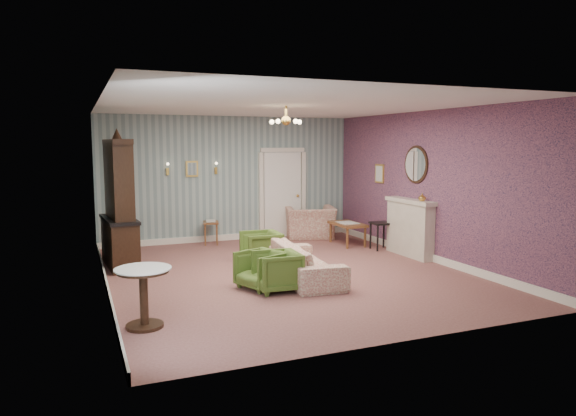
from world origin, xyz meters
name	(u,v)px	position (x,y,z in m)	size (l,w,h in m)	color
floor	(286,273)	(0.00, 0.00, 0.00)	(7.00, 7.00, 0.00)	#87564E
ceiling	(286,106)	(0.00, 0.00, 2.90)	(7.00, 7.00, 0.00)	white
wall_back	(230,179)	(0.00, 3.50, 1.45)	(6.00, 6.00, 0.00)	slate
wall_front	(404,217)	(0.00, -3.50, 1.45)	(6.00, 6.00, 0.00)	slate
wall_left	(102,198)	(-3.00, 0.00, 1.45)	(7.00, 7.00, 0.00)	slate
wall_right	(429,186)	(3.00, 0.00, 1.45)	(7.00, 7.00, 0.00)	slate
wall_right_floral	(429,186)	(2.98, 0.00, 1.45)	(7.00, 7.00, 0.00)	#AC5663
door	(282,193)	(1.30, 3.46, 1.08)	(1.12, 0.12, 2.16)	white
olive_chair_a	(277,269)	(-0.55, -0.99, 0.34)	(0.66, 0.62, 0.68)	#456222
olive_chair_b	(261,268)	(-0.73, -0.75, 0.33)	(0.63, 0.59, 0.65)	#456222
olive_chair_c	(261,246)	(-0.19, 0.78, 0.35)	(0.68, 0.64, 0.70)	#456222
sofa_chintz	(305,256)	(0.15, -0.50, 0.40)	(2.04, 0.59, 0.80)	#98453D
wingback_chair	(310,217)	(1.86, 3.07, 0.51)	(1.16, 0.75, 1.01)	#98453D
dresser	(118,200)	(-2.65, 1.66, 1.24)	(0.52, 1.49, 2.48)	black
fireplace	(410,228)	(2.86, 0.40, 0.58)	(0.30, 1.40, 1.16)	beige
mantel_vase	(422,197)	(2.84, 0.00, 1.23)	(0.15, 0.15, 0.15)	gold
oval_mirror	(416,165)	(2.96, 0.40, 1.85)	(0.04, 0.76, 0.84)	white
framed_print	(380,174)	(2.97, 1.75, 1.60)	(0.04, 0.34, 0.42)	gold
coffee_table	(347,234)	(2.27, 1.93, 0.25)	(0.55, 0.98, 0.50)	brown
side_table_black	(381,236)	(2.65, 1.14, 0.30)	(0.40, 0.40, 0.60)	black
pedestal_table	(144,297)	(-2.65, -1.89, 0.38)	(0.69, 0.69, 0.76)	black
nesting_table	(211,232)	(-0.57, 3.15, 0.28)	(0.34, 0.43, 0.56)	brown
gilt_mirror_back	(192,169)	(-0.90, 3.46, 1.70)	(0.28, 0.06, 0.36)	gold
sconce_left	(168,169)	(-1.45, 3.44, 1.70)	(0.16, 0.12, 0.30)	gold
sconce_right	(216,168)	(-0.35, 3.44, 1.70)	(0.16, 0.12, 0.30)	gold
chandelier	(286,122)	(0.00, 0.00, 2.63)	(0.56, 0.56, 0.36)	gold
burgundy_cushion	(311,219)	(1.81, 2.92, 0.48)	(0.38, 0.10, 0.38)	maroon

